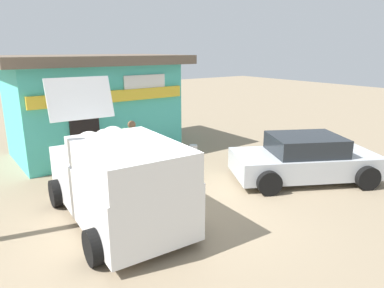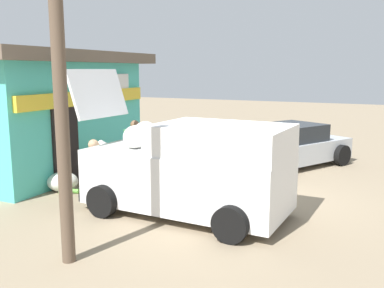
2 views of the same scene
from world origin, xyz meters
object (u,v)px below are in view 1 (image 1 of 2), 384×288
Objects in this scene: storefront_bar at (94,103)px; unloaded_banana_pile at (75,166)px; paint_bucket at (193,149)px; delivery_van at (118,179)px; customer_bending at (94,155)px; vendor_standing at (133,145)px; parked_sedan at (304,159)px.

storefront_bar is 2.78m from unloaded_banana_pile.
storefront_bar reaches higher than unloaded_banana_pile.
storefront_bar is 19.70× the size of paint_bucket.
unloaded_banana_pile is at bearing 174.61° from paint_bucket.
delivery_van is 2.18m from customer_bending.
storefront_bar is at bearing 139.60° from paint_bucket.
unloaded_banana_pile reaches higher than paint_bucket.
delivery_van is 14.24× the size of paint_bucket.
unloaded_banana_pile is at bearing 96.29° from customer_bending.
vendor_standing is 5.25× the size of paint_bucket.
unloaded_banana_pile is at bearing -126.92° from storefront_bar.
storefront_bar is 3.81m from paint_bucket.
parked_sedan is 13.68× the size of paint_bucket.
storefront_bar is 6.52× the size of unloaded_banana_pile.
delivery_van is at bearing -122.55° from vendor_standing.
parked_sedan is 3.11× the size of customer_bending.
delivery_van is at bearing -97.09° from customer_bending.
parked_sedan is 4.00m from paint_bucket.
storefront_bar is 3.52m from customer_bending.
parked_sedan is (5.22, -0.74, -0.34)m from delivery_van.
customer_bending is at bearing -166.58° from paint_bucket.
storefront_bar is 1.44× the size of parked_sedan.
delivery_van is at bearing -105.95° from storefront_bar.
paint_bucket is (2.64, -2.24, -1.59)m from storefront_bar.
paint_bucket is at bearing 36.60° from delivery_van.
storefront_bar is at bearing 68.41° from customer_bending.
delivery_van is at bearing -92.05° from unloaded_banana_pile.
storefront_bar is at bearing 53.08° from unloaded_banana_pile.
paint_bucket is at bearing -40.40° from storefront_bar.
delivery_van is 5.28m from parked_sedan.
unloaded_banana_pile is 4.05m from paint_bucket.
customer_bending is at bearing -111.59° from storefront_bar.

